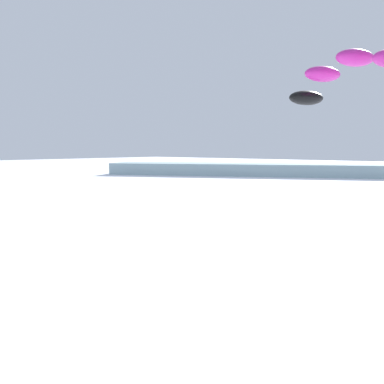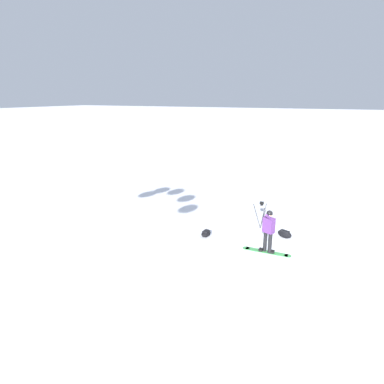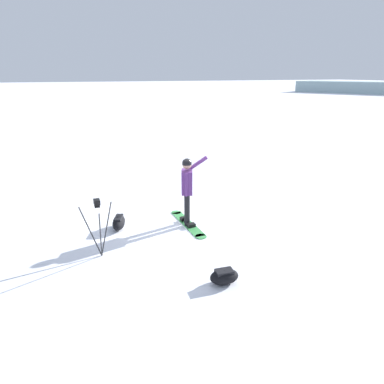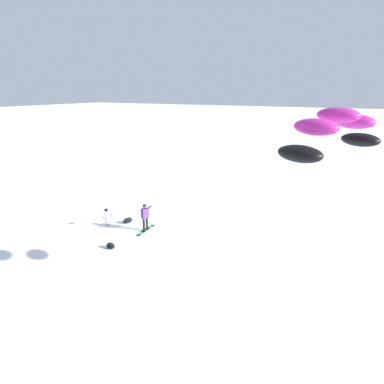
# 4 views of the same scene
# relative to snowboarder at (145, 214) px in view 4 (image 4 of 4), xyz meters

# --- Properties ---
(ground_plane) EXTENTS (300.00, 300.00, 0.00)m
(ground_plane) POSITION_rel_snowboarder_xyz_m (-0.21, -0.54, -1.03)
(ground_plane) COLOR white
(snowboarder) EXTENTS (0.75, 0.47, 1.71)m
(snowboarder) POSITION_rel_snowboarder_xyz_m (0.00, 0.00, 0.00)
(snowboarder) COLOR black
(snowboarder) RESTS_ON ground_plane
(snowboard) EXTENTS (0.31, 1.85, 0.10)m
(snowboard) POSITION_rel_snowboarder_xyz_m (0.00, 0.01, -1.00)
(snowboard) COLOR #3F994C
(snowboard) RESTS_ON ground_plane
(traction_kite) EXTENTS (2.76, 4.54, 1.31)m
(traction_kite) POSITION_rel_snowboarder_xyz_m (-9.78, 3.66, 5.82)
(traction_kite) COLOR black
(gear_bag_large) EXTENTS (0.50, 0.69, 0.33)m
(gear_bag_large) POSITION_rel_snowboarder_xyz_m (1.65, -0.35, -0.85)
(gear_bag_large) COLOR black
(gear_bag_large) RESTS_ON ground_plane
(camera_tripod) EXTENTS (0.68, 0.60, 1.25)m
(camera_tripod) POSITION_rel_snowboarder_xyz_m (2.24, 0.83, -0.13)
(camera_tripod) COLOR #262628
(camera_tripod) RESTS_ON ground_plane
(gear_bag_small) EXTENTS (0.56, 0.38, 0.27)m
(gear_bag_small) POSITION_rel_snowboarder_xyz_m (0.34, 2.67, -0.88)
(gear_bag_small) COLOR black
(gear_bag_small) RESTS_ON ground_plane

